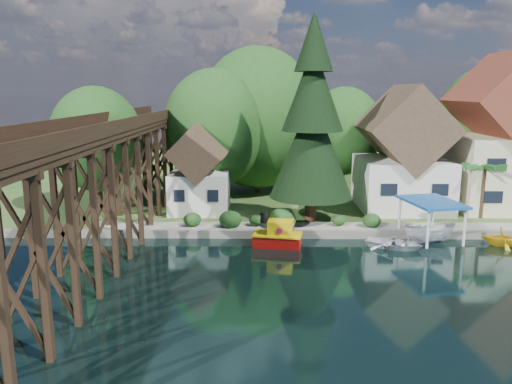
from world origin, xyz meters
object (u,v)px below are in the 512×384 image
house_center (502,142)px  shed (199,174)px  trestle_bridge (109,174)px  house_left (402,157)px  boat_yellow (503,236)px  palm_tree (484,168)px  tugboat (278,236)px  conifer (312,123)px  boat_canopy (430,225)px  boat_white_a (394,242)px

house_center → shed: house_center is taller
trestle_bridge → house_left: house_left is taller
house_left → shed: house_left is taller
boat_yellow → shed: bearing=84.7°
palm_tree → shed: bearing=174.9°
house_left → tugboat: house_left is taller
house_left → house_center: (9.00, 0.50, 1.28)m
conifer → boat_yellow: conifer is taller
house_left → boat_yellow: 11.69m
house_center → boat_yellow: 12.45m
palm_tree → boat_canopy: (-5.97, -5.36, -3.36)m
tugboat → boat_white_a: (8.22, -0.34, -0.34)m
conifer → boat_white_a: (5.42, -5.55, -8.02)m
shed → conifer: bearing=-18.9°
house_center → shed: 27.20m
house_left → boat_canopy: size_ratio=2.03×
palm_tree → boat_white_a: 11.92m
house_center → palm_tree: 5.53m
palm_tree → boat_canopy: bearing=-138.1°
house_left → shed: size_ratio=1.40×
boat_yellow → conifer: bearing=84.0°
boat_white_a → boat_canopy: boat_canopy is taller
shed → boat_canopy: 19.44m
palm_tree → boat_yellow: 7.35m
boat_canopy → house_center: bearing=45.8°
palm_tree → boat_yellow: size_ratio=1.71×
house_left → boat_yellow: (4.76, -9.73, -4.40)m
boat_yellow → house_center: bearing=-7.9°
tugboat → trestle_bridge: bearing=-175.6°
trestle_bridge → tugboat: size_ratio=11.86×
tugboat → palm_tree: bearing=20.2°
trestle_bridge → tugboat: trestle_bridge is taller
conifer → palm_tree: size_ratio=3.41×
trestle_bridge → boat_canopy: bearing=4.6°
shed → palm_tree: (23.74, -2.12, 0.89)m
house_center → boat_yellow: house_center is taller
palm_tree → house_center: bearing=51.6°
boat_white_a → house_center: bearing=-23.7°
shed → trestle_bridge: bearing=-118.2°
trestle_bridge → shed: trestle_bridge is taller
tugboat → boat_yellow: 16.15m
boat_yellow → palm_tree: bearing=5.6°
trestle_bridge → boat_canopy: (22.77, 1.85, -4.00)m
house_left → conifer: conifer is taller
trestle_bridge → tugboat: 12.53m
trestle_bridge → boat_white_a: (19.83, 0.56, -4.94)m
conifer → palm_tree: bearing=4.4°
trestle_bridge → house_left: (23.00, 10.83, -0.21)m
boat_yellow → tugboat: bearing=105.3°
house_center → boat_white_a: 17.32m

